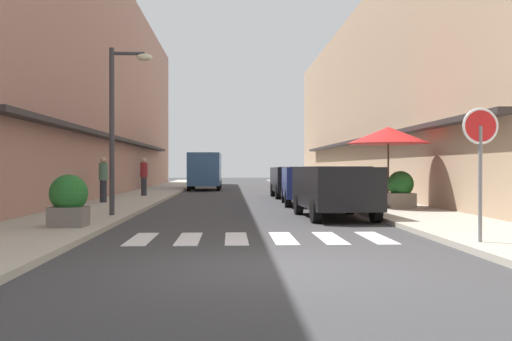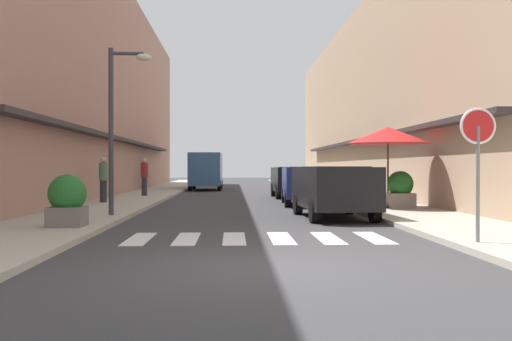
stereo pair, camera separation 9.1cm
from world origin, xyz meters
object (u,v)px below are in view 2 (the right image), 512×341
parked_car_near (333,186)px  parked_car_far (292,178)px  pedestrian_walking_far (144,176)px  planter_midblock (400,190)px  pedestrian_walking_near (103,178)px  street_lamp (119,111)px  cafe_umbrella (388,135)px  parked_car_mid (307,181)px  round_street_sign (478,139)px  planter_corner (67,200)px  delivery_van (206,168)px

parked_car_near → parked_car_far: (-0.00, 11.68, -0.00)m
parked_car_near → pedestrian_walking_far: size_ratio=2.49×
parked_car_far → parked_car_near: bearing=-90.0°
planter_midblock → pedestrian_walking_near: (-10.40, 3.50, 0.32)m
street_lamp → pedestrian_walking_far: size_ratio=2.61×
cafe_umbrella → parked_car_mid: bearing=124.0°
parked_car_far → pedestrian_walking_near: pedestrian_walking_near is taller
parked_car_mid → pedestrian_walking_near: size_ratio=2.61×
parked_car_mid → cafe_umbrella: size_ratio=1.65×
parked_car_mid → round_street_sign: bearing=-83.3°
planter_corner → parked_car_mid: bearing=55.0°
parked_car_far → planter_midblock: bearing=-73.6°
parked_car_near → street_lamp: size_ratio=0.95×
parked_car_mid → parked_car_far: 5.58m
parked_car_near → pedestrian_walking_far: pedestrian_walking_far is taller
street_lamp → cafe_umbrella: size_ratio=1.70×
cafe_umbrella → street_lamp: bearing=-161.6°
parked_car_near → pedestrian_walking_near: 9.90m
pedestrian_walking_near → pedestrian_walking_far: pedestrian_walking_far is taller
round_street_sign → street_lamp: (-7.50, 6.43, 1.07)m
parked_car_far → cafe_umbrella: cafe_umbrella is taller
round_street_sign → delivery_van: bearing=102.0°
pedestrian_walking_far → delivery_van: bearing=-10.9°
parked_car_far → pedestrian_walking_far: size_ratio=2.27×
planter_corner → pedestrian_walking_far: 14.90m
delivery_van → round_street_sign: (6.02, -28.26, 0.53)m
parked_car_mid → pedestrian_walking_far: (-6.99, 5.51, 0.14)m
parked_car_mid → parked_car_far: bearing=90.0°
parked_car_near → pedestrian_walking_far: (-6.99, 11.61, 0.14)m
delivery_van → cafe_umbrella: 20.28m
pedestrian_walking_far → planter_midblock: bearing=-130.3°
parked_car_mid → street_lamp: street_lamp is taller
parked_car_mid → pedestrian_walking_near: bearing=179.6°
parked_car_far → pedestrian_walking_far: (-6.99, -0.07, 0.14)m
planter_midblock → cafe_umbrella: bearing=168.3°
planter_corner → street_lamp: bearing=80.6°
round_street_sign → pedestrian_walking_far: 19.97m
parked_car_mid → pedestrian_walking_near: 7.75m
planter_midblock → planter_corner: bearing=-147.2°
parked_car_far → planter_midblock: 9.41m
parked_car_mid → parked_car_far: same height
round_street_sign → cafe_umbrella: (0.78, 9.19, 0.56)m
planter_corner → pedestrian_walking_far: size_ratio=0.66×
pedestrian_walking_near → parked_car_mid: bearing=-130.8°
round_street_sign → planter_corner: 8.73m
parked_car_near → parked_car_mid: (-0.00, 6.10, 0.00)m
planter_midblock → delivery_van: bearing=110.6°
street_lamp → planter_midblock: bearing=17.2°
parked_car_mid → round_street_sign: size_ratio=1.89×
round_street_sign → planter_corner: (-8.04, 3.18, -1.23)m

